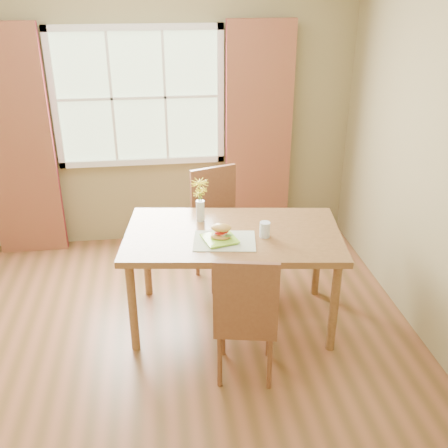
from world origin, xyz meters
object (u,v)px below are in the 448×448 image
object	(u,v)px
chair_near	(246,314)
water_glass	(265,230)
flower_vase	(200,196)
dining_table	(233,242)
chair_far	(218,220)
croissant_sandwich	(221,232)

from	to	relation	value
chair_near	water_glass	size ratio (longest dim) A/B	8.53
flower_vase	dining_table	bearing A→B (deg)	-47.18
chair_far	flower_vase	world-z (taller)	flower_vase
chair_far	dining_table	bearing A→B (deg)	-106.28
chair_far	flower_vase	size ratio (longest dim) A/B	3.00
chair_near	flower_vase	world-z (taller)	flower_vase
flower_vase	water_glass	bearing A→B (deg)	-37.29
dining_table	water_glass	distance (m)	0.28
chair_far	water_glass	bearing A→B (deg)	-91.18
croissant_sandwich	water_glass	size ratio (longest dim) A/B	1.52
water_glass	flower_vase	xyz separation A→B (m)	(-0.45, 0.34, 0.15)
dining_table	chair_near	bearing A→B (deg)	-83.80
dining_table	chair_far	world-z (taller)	chair_far
croissant_sandwich	flower_vase	size ratio (longest dim) A/B	0.51
water_glass	chair_near	bearing A→B (deg)	-111.67
chair_near	dining_table	bearing A→B (deg)	99.83
chair_far	water_glass	distance (m)	0.89
chair_far	flower_vase	distance (m)	0.66
croissant_sandwich	water_glass	bearing A→B (deg)	17.84
dining_table	flower_vase	bearing A→B (deg)	140.38
chair_near	chair_far	distance (m)	1.41
dining_table	chair_near	xyz separation A→B (m)	(-0.02, -0.70, -0.17)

